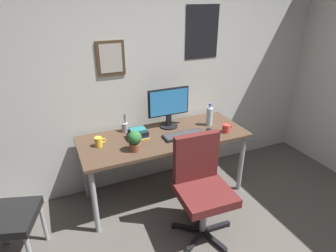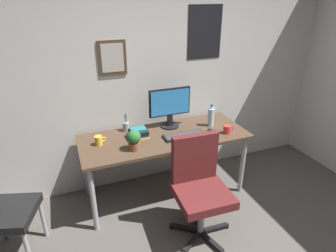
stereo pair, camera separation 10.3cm
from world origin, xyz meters
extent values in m
cube|color=silver|center=(0.00, 2.15, 1.30)|extent=(4.40, 0.08, 2.60)
cube|color=#4C3823|center=(-0.43, 2.11, 1.48)|extent=(0.28, 0.02, 0.34)
cube|color=beige|center=(-0.43, 2.09, 1.48)|extent=(0.22, 0.00, 0.28)
cube|color=black|center=(0.58, 2.11, 1.67)|extent=(0.40, 0.01, 0.56)
cube|color=#4C3828|center=(-0.03, 1.72, 0.71)|extent=(1.73, 0.69, 0.03)
cylinder|color=#9EA0A5|center=(-0.84, 1.44, 0.35)|extent=(0.05, 0.05, 0.69)
cylinder|color=#9EA0A5|center=(0.77, 1.44, 0.35)|extent=(0.05, 0.05, 0.69)
cylinder|color=#9EA0A5|center=(-0.84, 2.01, 0.35)|extent=(0.05, 0.05, 0.69)
cylinder|color=#9EA0A5|center=(0.77, 2.01, 0.35)|extent=(0.05, 0.05, 0.69)
cube|color=#591E1E|center=(0.05, 1.01, 0.46)|extent=(0.48, 0.48, 0.08)
cube|color=#591E1E|center=(0.06, 1.21, 0.72)|extent=(0.42, 0.09, 0.45)
cylinder|color=#9EA0A5|center=(0.05, 1.01, 0.21)|extent=(0.06, 0.06, 0.42)
cube|color=black|center=(0.19, 1.00, 0.04)|extent=(0.28, 0.05, 0.03)
cylinder|color=black|center=(0.33, 1.00, 0.02)|extent=(0.04, 0.04, 0.04)
cube|color=black|center=(0.10, 1.14, 0.04)|extent=(0.14, 0.28, 0.03)
cylinder|color=black|center=(0.15, 1.27, 0.02)|extent=(0.04, 0.04, 0.04)
cube|color=black|center=(-0.06, 1.10, 0.04)|extent=(0.24, 0.21, 0.03)
cylinder|color=black|center=(-0.17, 1.19, 0.02)|extent=(0.04, 0.04, 0.04)
cube|color=black|center=(-0.07, 0.94, 0.04)|extent=(0.26, 0.19, 0.03)
cylinder|color=black|center=(-0.18, 0.86, 0.02)|extent=(0.04, 0.04, 0.04)
cube|color=black|center=(0.09, 0.88, 0.04)|extent=(0.11, 0.28, 0.03)
cylinder|color=black|center=(0.12, 0.74, 0.02)|extent=(0.04, 0.04, 0.04)
cube|color=black|center=(-1.51, 1.40, 0.44)|extent=(0.53, 0.53, 0.07)
cylinder|color=#9EA0A5|center=(-1.28, 1.52, 0.20)|extent=(0.05, 0.05, 0.41)
cylinder|color=#9EA0A5|center=(-1.63, 1.63, 0.20)|extent=(0.05, 0.05, 0.41)
cylinder|color=black|center=(0.10, 1.91, 0.73)|extent=(0.20, 0.20, 0.01)
cube|color=black|center=(0.10, 1.91, 0.80)|extent=(0.05, 0.04, 0.12)
cube|color=black|center=(0.10, 1.92, 1.01)|extent=(0.46, 0.02, 0.30)
cube|color=#338CD8|center=(0.10, 1.90, 1.01)|extent=(0.43, 0.00, 0.27)
cube|color=black|center=(0.15, 1.63, 0.73)|extent=(0.43, 0.15, 0.02)
cube|color=#38383A|center=(0.15, 1.63, 0.75)|extent=(0.41, 0.13, 0.00)
ellipsoid|color=black|center=(0.45, 1.61, 0.74)|extent=(0.06, 0.11, 0.04)
cylinder|color=silver|center=(0.53, 1.76, 0.82)|extent=(0.07, 0.07, 0.20)
cylinder|color=silver|center=(0.53, 1.76, 0.94)|extent=(0.03, 0.03, 0.04)
cylinder|color=#2659B2|center=(0.53, 1.76, 0.97)|extent=(0.03, 0.03, 0.01)
cylinder|color=yellow|center=(-0.69, 1.77, 0.77)|extent=(0.07, 0.07, 0.09)
torus|color=yellow|center=(-0.64, 1.77, 0.77)|extent=(0.05, 0.01, 0.05)
cylinder|color=red|center=(0.59, 1.53, 0.76)|extent=(0.08, 0.08, 0.09)
torus|color=red|center=(0.64, 1.53, 0.77)|extent=(0.05, 0.01, 0.05)
cylinder|color=brown|center=(-0.40, 1.55, 0.76)|extent=(0.11, 0.11, 0.07)
sphere|color=#2D6B33|center=(-0.40, 1.55, 0.85)|extent=(0.13, 0.13, 0.13)
ellipsoid|color=#287A38|center=(-0.43, 1.58, 0.87)|extent=(0.07, 0.08, 0.02)
ellipsoid|color=#287A38|center=(-0.37, 1.58, 0.85)|extent=(0.07, 0.08, 0.02)
ellipsoid|color=#287A38|center=(-0.42, 1.52, 0.86)|extent=(0.08, 0.07, 0.02)
cylinder|color=#9EA0A5|center=(-0.37, 1.98, 0.77)|extent=(0.07, 0.07, 0.09)
cylinder|color=#263FBF|center=(-0.36, 1.98, 0.85)|extent=(0.01, 0.01, 0.13)
cylinder|color=red|center=(-0.36, 1.99, 0.85)|extent=(0.01, 0.01, 0.13)
cylinder|color=black|center=(-0.36, 1.99, 0.85)|extent=(0.01, 0.01, 0.13)
cylinder|color=#9EA0A5|center=(-0.36, 1.98, 0.85)|extent=(0.01, 0.03, 0.14)
cylinder|color=#9EA0A5|center=(-0.38, 1.98, 0.85)|extent=(0.01, 0.02, 0.14)
cube|color=gold|center=(-0.29, 1.75, 0.73)|extent=(0.18, 0.12, 0.02)
cube|color=navy|center=(-0.30, 1.77, 0.76)|extent=(0.20, 0.12, 0.03)
cube|color=black|center=(-0.29, 1.77, 0.79)|extent=(0.18, 0.15, 0.03)
cube|color=#26727A|center=(-0.30, 1.77, 0.82)|extent=(0.15, 0.11, 0.03)
camera|label=1|loc=(-1.05, -0.70, 2.05)|focal=30.52mm
camera|label=2|loc=(-0.96, -0.74, 2.05)|focal=30.52mm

